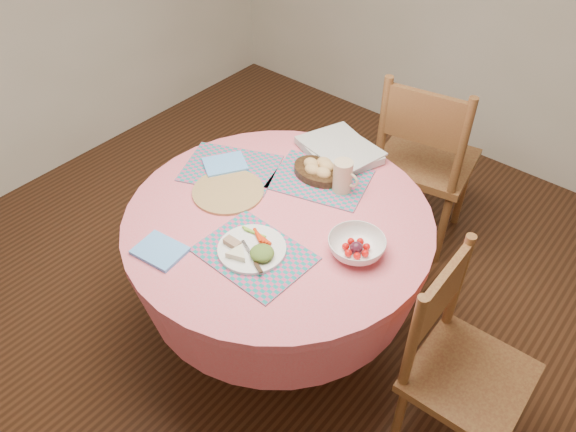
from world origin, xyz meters
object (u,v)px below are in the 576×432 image
at_px(dinner_plate, 252,249).
at_px(wicker_trivet, 228,191).
at_px(latte_mug, 343,176).
at_px(fruit_bowl, 356,246).
at_px(chair_right, 459,363).
at_px(chair_back, 424,160).
at_px(bread_bowl, 319,169).
at_px(dining_table, 279,251).

bearing_deg(dinner_plate, wicker_trivet, 148.16).
bearing_deg(latte_mug, fruit_bowl, -46.31).
distance_m(chair_right, chair_back, 1.18).
xyz_separation_m(bread_bowl, fruit_bowl, (0.39, -0.28, -0.00)).
bearing_deg(dinner_plate, latte_mug, 85.37).
relative_size(wicker_trivet, latte_mug, 2.14).
height_order(wicker_trivet, bread_bowl, bread_bowl).
height_order(dining_table, wicker_trivet, wicker_trivet).
relative_size(dining_table, dinner_plate, 4.85).
distance_m(chair_right, fruit_bowl, 0.56).
distance_m(wicker_trivet, bread_bowl, 0.40).
bearing_deg(wicker_trivet, latte_mug, 41.07).
height_order(dining_table, fruit_bowl, fruit_bowl).
relative_size(chair_back, wicker_trivet, 3.40).
height_order(chair_back, wicker_trivet, chair_back).
bearing_deg(fruit_bowl, chair_right, 1.40).
bearing_deg(chair_right, dinner_plate, 107.05).
relative_size(chair_back, dinner_plate, 3.99).
bearing_deg(fruit_bowl, dining_table, -175.20).
bearing_deg(dinner_plate, bread_bowl, 100.35).
height_order(chair_back, latte_mug, chair_back).
xyz_separation_m(latte_mug, fruit_bowl, (0.25, -0.26, -0.04)).
distance_m(chair_back, dinner_plate, 1.24).
height_order(chair_back, bread_bowl, chair_back).
bearing_deg(latte_mug, dining_table, -109.01).
distance_m(dining_table, fruit_bowl, 0.42).
relative_size(chair_right, wicker_trivet, 3.04).
height_order(bread_bowl, fruit_bowl, bread_bowl).
height_order(dining_table, chair_right, chair_right).
distance_m(latte_mug, fruit_bowl, 0.37).
relative_size(dining_table, latte_mug, 8.83).
relative_size(chair_back, bread_bowl, 4.43).
bearing_deg(chair_right, fruit_bowl, 89.78).
height_order(dining_table, dinner_plate, dinner_plate).
height_order(wicker_trivet, dinner_plate, dinner_plate).
relative_size(dining_table, wicker_trivet, 4.13).
xyz_separation_m(dining_table, dinner_plate, (0.06, -0.22, 0.22)).
bearing_deg(chair_back, wicker_trivet, 58.38).
bearing_deg(fruit_bowl, chair_back, 102.94).
height_order(chair_back, dinner_plate, chair_back).
bearing_deg(latte_mug, chair_right, -19.16).
height_order(dinner_plate, fruit_bowl, fruit_bowl).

